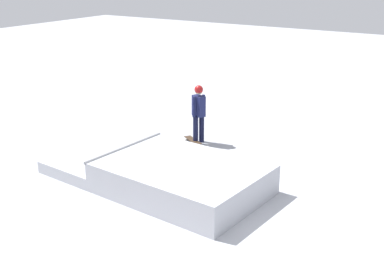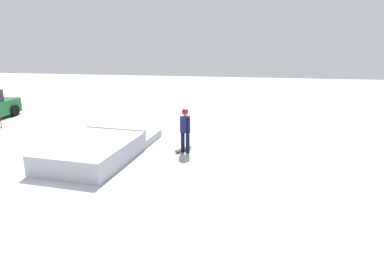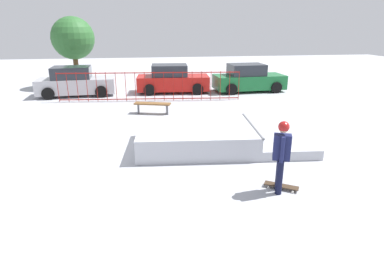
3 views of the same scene
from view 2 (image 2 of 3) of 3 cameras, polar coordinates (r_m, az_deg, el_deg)
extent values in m
plane|color=#A8AAB2|center=(11.15, -22.16, -7.76)|extent=(60.00, 60.00, 0.00)
cube|color=#B0B3BB|center=(11.90, -17.36, -4.06)|extent=(3.81, 2.89, 0.70)
cube|color=#B0B3BB|center=(14.20, -11.65, -1.41)|extent=(2.01, 2.74, 0.30)
cylinder|color=gray|center=(13.29, -13.46, -0.21)|extent=(0.30, 2.60, 0.08)
cylinder|color=black|center=(12.17, -0.78, -2.63)|extent=(0.15, 0.15, 0.82)
cylinder|color=black|center=(12.28, -1.66, -2.47)|extent=(0.15, 0.15, 0.82)
cube|color=#191E4C|center=(12.03, -1.24, 0.68)|extent=(0.43, 0.34, 0.60)
cylinder|color=#191E4C|center=(11.94, -0.53, 0.57)|extent=(0.09, 0.09, 0.60)
cylinder|color=#191E4C|center=(12.12, -1.95, 0.78)|extent=(0.09, 0.09, 0.60)
sphere|color=tan|center=(11.92, -1.26, 2.77)|extent=(0.22, 0.22, 0.22)
sphere|color=#A51919|center=(11.91, -1.26, 2.91)|extent=(0.25, 0.25, 0.25)
cube|color=#3F2D1E|center=(12.47, -1.59, -3.78)|extent=(0.78, 0.60, 0.02)
cylinder|color=silver|center=(12.22, -2.10, -4.45)|extent=(0.06, 0.06, 0.06)
cylinder|color=silver|center=(12.37, -2.87, -4.21)|extent=(0.06, 0.06, 0.06)
cylinder|color=silver|center=(12.60, -0.33, -3.81)|extent=(0.06, 0.06, 0.06)
cylinder|color=silver|center=(12.75, -1.10, -3.59)|extent=(0.06, 0.06, 0.06)
cylinder|color=black|center=(20.93, -29.15, 2.77)|extent=(0.65, 0.25, 0.64)
camera|label=1|loc=(14.77, -65.98, 10.09)|focal=47.51mm
camera|label=3|loc=(9.36, 35.45, 9.88)|focal=29.31mm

